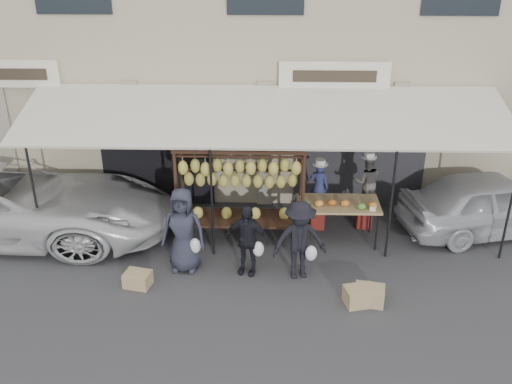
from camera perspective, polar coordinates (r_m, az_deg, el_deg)
ground_plane at (r=10.78m, az=0.56°, el=-9.50°), size 90.00×90.00×0.00m
shophouse at (r=15.52m, az=1.06°, el=16.17°), size 24.00×6.15×7.30m
awning at (r=11.67m, az=0.85°, el=7.51°), size 10.00×2.35×2.92m
banana_rack at (r=11.43m, az=-1.58°, el=1.75°), size 2.60×0.90×2.24m
produce_table at (r=11.89m, az=8.24°, el=-1.29°), size 1.70×0.90×1.04m
vendor_left at (r=12.36m, az=6.32°, el=0.51°), size 0.48×0.39×1.13m
vendor_right at (r=12.52m, az=11.02°, el=1.02°), size 0.61×0.48×1.22m
customer_left at (r=10.95m, az=-7.30°, el=-3.81°), size 0.88×0.62×1.71m
customer_mid at (r=10.83m, az=-0.93°, el=-4.77°), size 0.91×0.55×1.45m
customer_right at (r=10.69m, az=4.39°, el=-4.85°), size 1.12×0.77×1.59m
stool_left at (r=12.71m, az=6.15°, el=-2.66°), size 0.33×0.33×0.42m
stool_right at (r=12.89m, az=10.70°, el=-2.40°), size 0.42×0.42×0.47m
crate_near_a at (r=10.46m, az=10.34°, el=-10.19°), size 0.61×0.51×0.32m
crate_near_b at (r=10.52m, az=11.27°, el=-10.05°), size 0.59×0.49×0.31m
crate_far at (r=10.97m, az=-11.74°, el=-8.52°), size 0.54×0.46×0.28m
sedan at (r=13.30m, az=22.52°, el=-1.01°), size 4.23×2.43×1.36m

